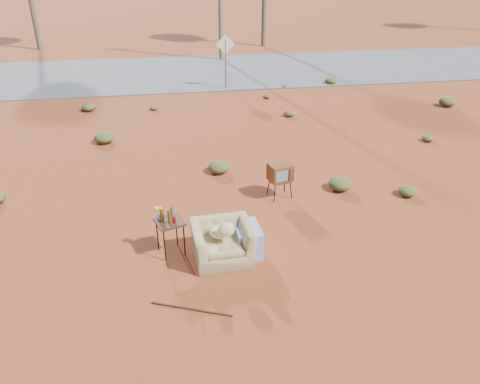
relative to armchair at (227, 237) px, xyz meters
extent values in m
plane|color=#913C1D|center=(0.12, -0.01, -0.46)|extent=(140.00, 140.00, 0.00)
cube|color=#565659|center=(0.12, 14.99, -0.44)|extent=(140.00, 7.00, 0.04)
imported|color=#988653|center=(-0.10, -0.02, 0.03)|extent=(1.15, 0.78, 0.98)
ellipsoid|color=#DCC486|center=(-0.15, 0.03, 0.11)|extent=(0.35, 0.35, 0.21)
ellipsoid|color=#DCC486|center=(-0.03, -0.21, 0.30)|extent=(0.31, 0.16, 0.31)
cube|color=navy|center=(0.42, 0.11, -0.17)|extent=(0.50, 0.75, 0.57)
cube|color=black|center=(1.57, 2.23, -0.03)|extent=(0.54, 0.46, 0.03)
cylinder|color=black|center=(1.40, 2.02, -0.24)|extent=(0.03, 0.03, 0.43)
cylinder|color=black|center=(1.82, 2.12, -0.24)|extent=(0.03, 0.03, 0.43)
cylinder|color=black|center=(1.32, 2.35, -0.24)|extent=(0.03, 0.03, 0.43)
cylinder|color=black|center=(1.74, 2.45, -0.24)|extent=(0.03, 0.03, 0.43)
cube|color=brown|center=(1.57, 2.23, 0.19)|extent=(0.61, 0.52, 0.41)
cube|color=slate|center=(1.55, 2.01, 0.19)|extent=(0.31, 0.09, 0.26)
cube|color=#472D19|center=(1.80, 2.07, 0.19)|extent=(0.12, 0.05, 0.29)
cube|color=#362213|center=(-1.05, 0.33, 0.24)|extent=(0.63, 0.63, 0.04)
cylinder|color=black|center=(-1.17, 0.07, -0.11)|extent=(0.02, 0.02, 0.69)
cylinder|color=black|center=(-0.80, 0.20, -0.11)|extent=(0.02, 0.02, 0.69)
cylinder|color=black|center=(-1.30, 0.45, -0.11)|extent=(0.02, 0.02, 0.69)
cylinder|color=black|center=(-0.93, 0.58, -0.11)|extent=(0.02, 0.02, 0.69)
cylinder|color=#52350D|center=(-1.18, 0.33, 0.39)|extent=(0.07, 0.07, 0.26)
cylinder|color=#52350D|center=(-1.04, 0.25, 0.40)|extent=(0.07, 0.07, 0.28)
cylinder|color=#255625|center=(-0.99, 0.45, 0.38)|extent=(0.06, 0.06, 0.24)
cylinder|color=#B20E1A|center=(-0.96, 0.25, 0.32)|extent=(0.06, 0.06, 0.13)
cylinder|color=silver|center=(-1.24, 0.42, 0.33)|extent=(0.08, 0.08, 0.14)
ellipsoid|color=yellow|center=(-1.24, 0.42, 0.49)|extent=(0.16, 0.16, 0.12)
cylinder|color=#482713|center=(-0.79, -1.38, -0.44)|extent=(1.31, 0.57, 0.04)
cylinder|color=brown|center=(1.62, 11.99, 0.54)|extent=(0.06, 0.06, 2.00)
cube|color=silver|center=(1.62, 11.99, 1.34)|extent=(0.78, 0.04, 0.78)
ellipsoid|color=#4B5023|center=(4.62, 1.79, -0.33)|extent=(0.44, 0.44, 0.24)
ellipsoid|color=#4B5023|center=(-2.88, 6.49, -0.29)|extent=(0.60, 0.60, 0.33)
ellipsoid|color=#4B5023|center=(6.92, 4.99, -0.36)|extent=(0.36, 0.36, 0.20)
ellipsoid|color=#4B5023|center=(3.32, 7.99, -0.35)|extent=(0.40, 0.40, 0.22)
ellipsoid|color=#4B5023|center=(-1.38, 9.49, -0.37)|extent=(0.30, 0.30, 0.17)
camera|label=1|loc=(-0.96, -7.35, 4.87)|focal=35.00mm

